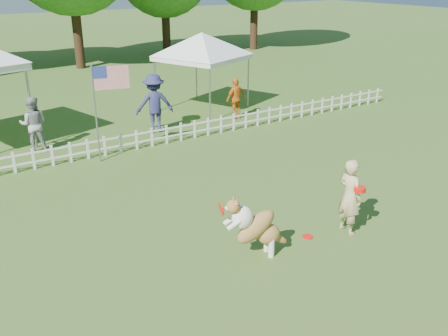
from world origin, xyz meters
The scene contains 10 objects.
ground centered at (0.00, 0.00, 0.00)m, with size 120.00×120.00×0.00m, color #315B1C.
picket_fence centered at (0.00, 7.00, 0.30)m, with size 22.00×0.08×0.60m, color white, non-canonical shape.
handler centered at (1.88, -0.05, 0.80)m, with size 0.58×0.38×1.60m, color tan.
dog centered at (-0.27, 0.19, 0.63)m, with size 1.22×0.41×1.27m, color brown, non-canonical shape.
frisbee_on_turf centered at (1.04, 0.21, 0.01)m, with size 0.22×0.22×0.02m, color red.
canopy_tent_right centered at (4.27, 9.94, 1.42)m, with size 2.75×2.75×2.84m, color white, non-canonical shape.
flag_pole centered at (-1.03, 6.63, 1.36)m, with size 1.05×0.11×2.73m, color gray, non-canonical shape.
spectator_a centered at (-2.31, 8.55, 0.82)m, with size 0.80×0.62×1.64m, color gray.
spectator_b centered at (1.49, 8.32, 0.96)m, with size 1.24×0.72×1.93m, color navy.
spectator_c centered at (4.61, 8.16, 0.74)m, with size 0.87×0.36×1.49m, color orange.
Camera 1 is at (-5.19, -6.37, 5.08)m, focal length 40.00 mm.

